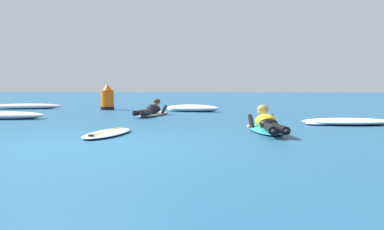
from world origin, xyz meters
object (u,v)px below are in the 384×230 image
(surfer_near, at_px, (267,125))
(surfer_far, at_px, (152,111))
(channel_marker_buoy, at_px, (107,100))
(drifting_surfboard, at_px, (107,133))

(surfer_near, xyz_separation_m, surfer_far, (-2.98, 4.79, -0.00))
(surfer_far, relative_size, channel_marker_buoy, 2.80)
(drifting_surfboard, height_order, channel_marker_buoy, channel_marker_buoy)
(surfer_near, distance_m, surfer_far, 5.64)
(surfer_far, xyz_separation_m, channel_marker_buoy, (-2.22, 3.32, 0.25))
(drifting_surfboard, distance_m, channel_marker_buoy, 9.20)
(surfer_far, distance_m, channel_marker_buoy, 4.00)
(surfer_near, distance_m, drifting_surfboard, 2.95)
(channel_marker_buoy, bearing_deg, surfer_far, -56.21)
(surfer_far, distance_m, drifting_surfboard, 5.57)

